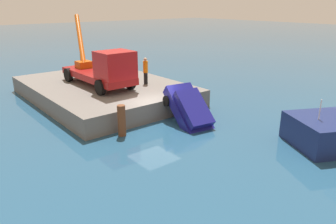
% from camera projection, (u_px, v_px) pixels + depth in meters
% --- Properties ---
extents(ground, '(200.00, 200.00, 0.00)m').
position_uv_depth(ground, '(153.00, 120.00, 19.53)').
color(ground, navy).
extents(dock, '(12.90, 9.18, 1.17)m').
position_uv_depth(dock, '(103.00, 91.00, 23.85)').
color(dock, slate).
rests_on(dock, ground).
extents(crane_truck, '(9.66, 3.04, 4.70)m').
position_uv_depth(crane_truck, '(103.00, 69.00, 21.97)').
color(crane_truck, maroon).
rests_on(crane_truck, dock).
extents(dock_worker, '(0.34, 0.34, 1.90)m').
position_uv_depth(dock_worker, '(146.00, 71.00, 23.05)').
color(dock_worker, black).
rests_on(dock_worker, dock).
extents(salvaged_car, '(4.01, 2.43, 3.32)m').
position_uv_depth(salvaged_car, '(192.00, 115.00, 18.56)').
color(salvaged_car, navy).
rests_on(salvaged_car, ground).
extents(piling_near, '(0.43, 0.43, 1.69)m').
position_uv_depth(piling_near, '(122.00, 120.00, 17.06)').
color(piling_near, brown).
rests_on(piling_near, ground).
extents(piling_mid, '(0.28, 0.28, 2.04)m').
position_uv_depth(piling_mid, '(188.00, 100.00, 20.06)').
color(piling_mid, brown).
rests_on(piling_mid, ground).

